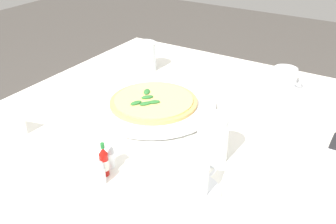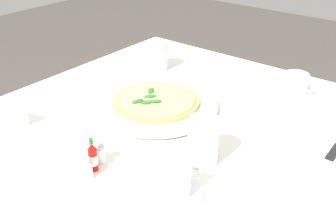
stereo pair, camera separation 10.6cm
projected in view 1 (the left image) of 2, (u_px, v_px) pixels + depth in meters
The scene contains 13 objects.
dining_table at pixel (183, 168), 1.09m from camera, with size 1.11×1.11×0.73m.
pizza_plate at pixel (154, 105), 1.12m from camera, with size 0.36×0.36×0.02m.
pizza at pixel (153, 101), 1.11m from camera, with size 0.25×0.25×0.02m.
coffee_cup_center_back at pixel (190, 180), 0.79m from camera, with size 0.13×0.13×0.07m.
coffee_cup_right_edge at pixel (285, 77), 1.25m from camera, with size 0.13×0.13×0.06m.
water_glass_far_left at pixel (212, 140), 0.88m from camera, with size 0.07×0.07×0.11m.
water_glass_near_right at pixel (146, 58), 1.36m from camera, with size 0.08×0.08×0.10m.
napkin_folded at pixel (330, 157), 0.90m from camera, with size 0.23×0.15×0.02m.
dinner_knife at pixel (331, 153), 0.89m from camera, with size 0.20×0.02×0.01m.
hot_sauce_bottle at pixel (104, 162), 0.84m from camera, with size 0.02×0.02×0.08m.
salt_shaker at pixel (99, 174), 0.82m from camera, with size 0.03×0.03×0.06m.
pepper_shaker at pixel (109, 157), 0.87m from camera, with size 0.03×0.03×0.06m.
menu_card at pixel (11, 121), 1.00m from camera, with size 0.03×0.09×0.06m.
Camera 1 is at (0.77, 0.43, 1.27)m, focal length 41.39 mm.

